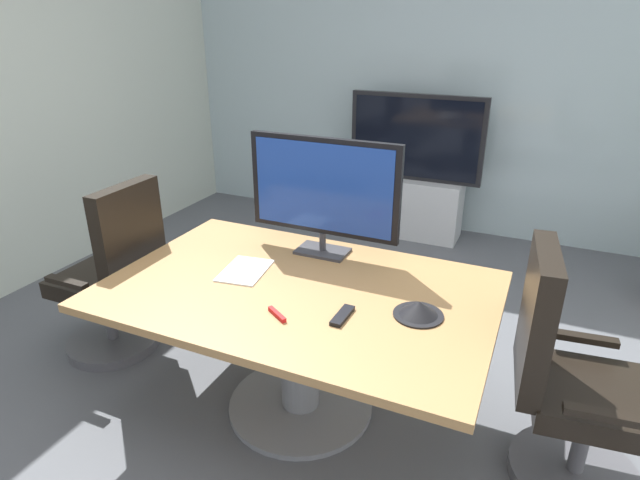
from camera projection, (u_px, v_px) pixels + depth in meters
name	position (u px, v px, depth m)	size (l,w,h in m)	color
ground_plane	(318.00, 402.00, 2.83)	(6.75, 6.75, 0.00)	#515459
wall_back_glass_partition	(451.00, 77.00, 4.67)	(5.33, 0.10, 2.85)	#9EB2B7
conference_table	(299.00, 320.00, 2.58)	(1.85, 1.19, 0.72)	olive
office_chair_left	(115.00, 284.00, 3.10)	(0.60, 0.57, 1.09)	#4C4C51
office_chair_right	(568.00, 393.00, 2.21)	(0.62, 0.60, 1.09)	#4C4C51
tv_monitor	(323.00, 190.00, 2.75)	(0.84, 0.18, 0.64)	#333338
wall_display_unit	(413.00, 190.00, 4.84)	(1.20, 0.36, 1.31)	#B7BABC
conference_phone	(419.00, 309.00, 2.26)	(0.22, 0.22, 0.07)	black
remote_control	(342.00, 316.00, 2.26)	(0.05, 0.17, 0.02)	black
whiteboard_marker	(277.00, 314.00, 2.27)	(0.13, 0.02, 0.02)	red
paper_notepad	(245.00, 270.00, 2.67)	(0.21, 0.30, 0.01)	white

